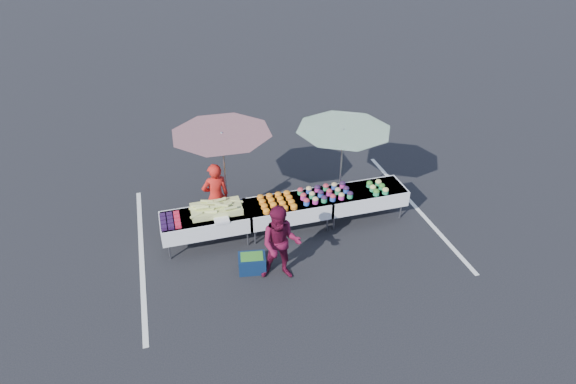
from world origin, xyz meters
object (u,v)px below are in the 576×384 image
object	(u,v)px
table_center	(288,208)
storage_bin	(252,263)
table_right	(364,196)
customer	(281,244)
vendor	(216,197)
umbrella_right	(343,137)
umbrella_left	(222,141)
table_left	(206,222)

from	to	relation	value
table_center	storage_bin	bearing A→B (deg)	-134.18
table_right	customer	distance (m)	2.77
customer	storage_bin	distance (m)	0.88
customer	table_right	bearing A→B (deg)	47.80
table_center	table_right	bearing A→B (deg)	0.00
vendor	storage_bin	bearing A→B (deg)	97.32
table_center	storage_bin	distance (m)	1.57
table_right	umbrella_right	size ratio (longest dim) A/B	0.80
table_right	umbrella_left	world-z (taller)	umbrella_left
table_right	umbrella_left	bearing A→B (deg)	165.13
storage_bin	table_center	bearing A→B (deg)	55.27
customer	vendor	bearing A→B (deg)	131.54
table_left	table_center	size ratio (longest dim) A/B	1.00
umbrella_right	table_left	bearing A→B (deg)	-172.79
table_right	vendor	xyz separation A→B (m)	(-3.28, 0.55, 0.22)
vendor	table_right	bearing A→B (deg)	163.53
table_left	umbrella_left	xyz separation A→B (m)	(0.59, 0.80, 1.42)
table_right	customer	bearing A→B (deg)	-148.75
storage_bin	vendor	bearing A→B (deg)	113.73
table_center	vendor	xyz separation A→B (m)	(-1.48, 0.55, 0.22)
umbrella_left	storage_bin	xyz separation A→B (m)	(0.15, -1.89, -1.82)
customer	storage_bin	bearing A→B (deg)	162.78
table_left	table_center	bearing A→B (deg)	0.00
table_right	vendor	size ratio (longest dim) A/B	1.15
table_center	table_right	xyz separation A→B (m)	(1.80, 0.00, 0.00)
vendor	umbrella_left	xyz separation A→B (m)	(0.27, 0.25, 1.19)
umbrella_right	storage_bin	size ratio (longest dim) A/B	3.88
umbrella_right	table_right	bearing A→B (deg)	-42.33
table_right	storage_bin	xyz separation A→B (m)	(-2.86, -1.09, -0.40)
umbrella_right	umbrella_left	bearing A→B (deg)	171.17
umbrella_left	vendor	bearing A→B (deg)	-136.74
table_center	umbrella_left	bearing A→B (deg)	146.59
table_left	umbrella_left	distance (m)	1.73
table_left	umbrella_left	world-z (taller)	umbrella_left
customer	umbrella_left	bearing A→B (deg)	122.97
customer	umbrella_right	distance (m)	2.88
storage_bin	table_left	bearing A→B (deg)	133.54
umbrella_right	storage_bin	world-z (taller)	umbrella_right
table_left	table_right	world-z (taller)	same
vendor	umbrella_right	world-z (taller)	umbrella_right
table_right	customer	world-z (taller)	customer
umbrella_left	table_right	bearing A→B (deg)	-14.87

